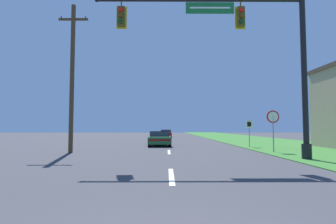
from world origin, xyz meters
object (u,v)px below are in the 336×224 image
route_sign_post (249,127)px  utility_pole_near (72,75)px  stop_sign (273,122)px  far_car (166,133)px  signal_mast (253,49)px  car_ahead (160,138)px

route_sign_post → utility_pole_near: 13.19m
stop_sign → utility_pole_near: size_ratio=0.28×
far_car → utility_pole_near: (-5.66, -26.49, 4.10)m
far_car → utility_pole_near: size_ratio=0.47×
signal_mast → utility_pole_near: (-9.89, 3.59, -0.53)m
signal_mast → stop_sign: (2.33, 3.53, -3.38)m
route_sign_post → utility_pole_near: size_ratio=0.22×
utility_pole_near → stop_sign: bearing=-0.3°
car_ahead → utility_pole_near: 9.11m
utility_pole_near → route_sign_post: bearing=18.9°
car_ahead → utility_pole_near: size_ratio=0.49×
signal_mast → stop_sign: bearing=56.5°
car_ahead → route_sign_post: 7.29m
signal_mast → utility_pole_near: utility_pole_near is taller
far_car → stop_sign: 27.38m
car_ahead → route_sign_post: bearing=-17.0°
far_car → route_sign_post: size_ratio=2.11×
signal_mast → utility_pole_near: 10.54m
signal_mast → car_ahead: size_ratio=2.28×
signal_mast → utility_pole_near: size_ratio=1.13×
car_ahead → far_car: same height
far_car → route_sign_post: route_sign_post is taller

